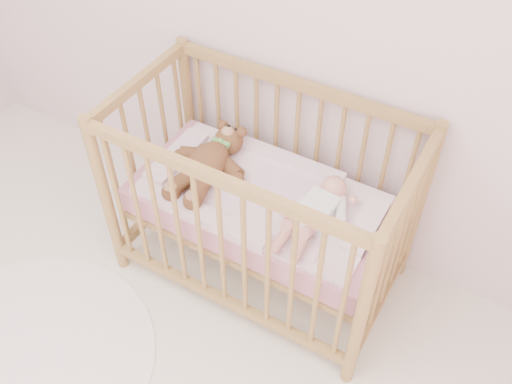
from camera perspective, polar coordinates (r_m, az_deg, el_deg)
The scene contains 6 objects.
crib at distance 2.70m, azimuth 0.53°, elevation -1.12°, with size 1.36×0.76×1.00m, color olive, non-canonical shape.
mattress at distance 2.71m, azimuth 0.53°, elevation -1.34°, with size 1.22×0.62×0.13m, color pink.
blanket at distance 2.65m, azimuth 0.54°, elevation -0.23°, with size 1.10×0.58×0.06m, color #E19BB7, non-canonical shape.
baby at distance 2.50m, azimuth 6.05°, elevation -1.67°, with size 0.26×0.53×0.13m, color white, non-canonical shape.
teddy_bear at distance 2.69m, azimuth -4.87°, elevation 2.90°, with size 0.40×0.57×0.16m, color brown, non-canonical shape.
rug at distance 2.98m, azimuth -22.13°, elevation -15.48°, with size 1.22×1.22×0.01m, color white.
Camera 1 is at (1.14, -0.01, 2.47)m, focal length 40.00 mm.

